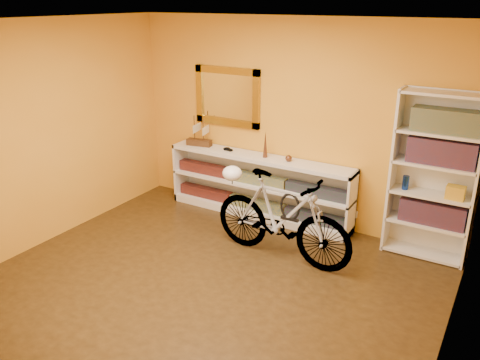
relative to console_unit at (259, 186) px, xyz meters
The scene contains 24 objects.
floor 1.90m from the console_unit, 78.41° to the right, with size 4.50×4.00×0.01m, color black.
ceiling 2.86m from the console_unit, 78.41° to the right, with size 4.50×4.00×0.01m, color silver.
back_wall 0.97m from the console_unit, 27.04° to the left, with size 4.50×0.01×2.60m, color orange.
left_wall 2.76m from the console_unit, 136.05° to the right, with size 0.01×4.00×2.60m, color orange.
right_wall 3.31m from the console_unit, 34.64° to the right, with size 0.01×4.00×2.60m, color orange.
gilt_mirror 1.27m from the console_unit, 165.45° to the left, with size 0.98×0.06×0.78m, color olive.
wall_socket 1.30m from the console_unit, ahead, with size 0.09×0.01×0.09m, color silver.
console_unit is the anchor object (origin of this frame).
cd_row_lower 0.26m from the console_unit, 90.00° to the right, with size 2.50×0.13×0.14m, color black.
cd_row_upper 0.11m from the console_unit, 90.00° to the right, with size 2.50×0.13×0.14m, color navy.
model_ship 1.14m from the console_unit, behind, with size 0.36×0.13×0.42m, color #392210, non-canonical shape.
toy_car 0.64m from the console_unit, behind, with size 0.00×0.00×0.00m, color black.
bronze_ornament 0.61m from the console_unit, ahead, with size 0.06×0.06×0.35m, color #58321E.
decorative_orb 0.63m from the console_unit, ahead, with size 0.08×0.08×0.08m, color #58321E.
bookcase 2.22m from the console_unit, ahead, with size 0.90×0.30×1.90m, color silver, non-canonical shape.
book_row_a 2.21m from the console_unit, ahead, with size 0.70×0.22×0.26m, color maroon.
book_row_b 2.35m from the console_unit, ahead, with size 0.70×0.22×0.28m, color maroon.
book_row_c 2.49m from the console_unit, ahead, with size 0.70×0.22×0.25m, color #1C5762.
travel_mug 1.92m from the console_unit, ahead, with size 0.07×0.07×0.16m, color navy.
red_tin 2.26m from the console_unit, ahead, with size 0.16×0.16×0.20m, color maroon.
yellow_bag 2.44m from the console_unit, ahead, with size 0.19×0.13×0.15m, color gold.
bicycle 1.17m from the console_unit, 48.90° to the right, with size 1.73×0.45×1.02m, color silver.
helmet 0.98m from the console_unit, 82.62° to the right, with size 0.23×0.22×0.17m, color white.
u_lock 1.27m from the console_unit, 45.54° to the right, with size 0.24×0.24×0.03m, color black.
Camera 1 is at (2.49, -3.51, 2.80)m, focal length 36.30 mm.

